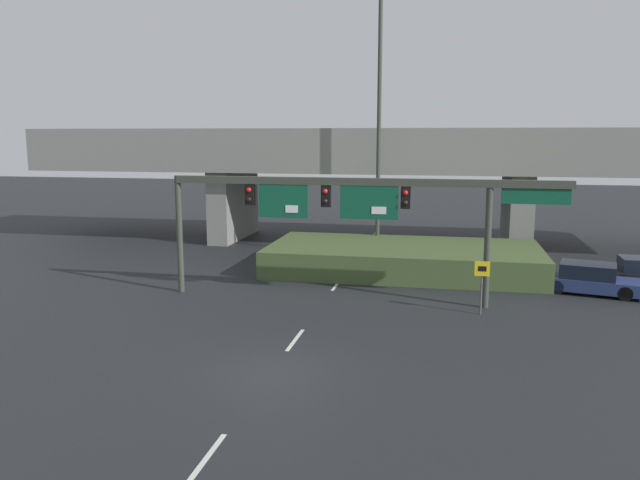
{
  "coord_description": "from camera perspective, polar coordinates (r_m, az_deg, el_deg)",
  "views": [
    {
      "loc": [
        5.11,
        -17.78,
        7.18
      ],
      "look_at": [
        0.0,
        7.3,
        2.88
      ],
      "focal_mm": 35.0,
      "sensor_mm": 36.0,
      "label": 1
    }
  ],
  "objects": [
    {
      "name": "signal_gantry",
      "position": [
        26.8,
        2.82,
        3.63
      ],
      "size": [
        17.12,
        0.44,
        5.39
      ],
      "color": "#383D33",
      "rests_on": "ground"
    },
    {
      "name": "overpass_bridge",
      "position": [
        41.85,
        4.53,
        7.12
      ],
      "size": [
        44.96,
        8.65,
        7.61
      ],
      "color": "gray",
      "rests_on": "ground"
    },
    {
      "name": "speed_limit_sign",
      "position": [
        25.96,
        14.57,
        -3.48
      ],
      "size": [
        0.6,
        0.11,
        2.25
      ],
      "color": "#4C4C4C",
      "rests_on": "ground"
    },
    {
      "name": "lane_markings",
      "position": [
        30.42,
        1.52,
        -4.11
      ],
      "size": [
        0.14,
        36.21,
        0.01
      ],
      "color": "silver",
      "rests_on": "ground"
    },
    {
      "name": "highway_light_pole_near",
      "position": [
        36.33,
        5.44,
        12.41
      ],
      "size": [
        0.7,
        0.36,
        17.3
      ],
      "color": "#383D33",
      "rests_on": "ground"
    },
    {
      "name": "parked_sedan_near_right",
      "position": [
        31.29,
        23.47,
        -3.32
      ],
      "size": [
        4.87,
        2.9,
        1.39
      ],
      "rotation": [
        0.0,
        0.0,
        -0.24
      ],
      "color": "navy",
      "rests_on": "ground"
    },
    {
      "name": "grass_embankment",
      "position": [
        33.53,
        7.65,
        -1.69
      ],
      "size": [
        14.21,
        7.03,
        1.4
      ],
      "color": "#42562D",
      "rests_on": "ground"
    },
    {
      "name": "ground_plane",
      "position": [
        19.84,
        -4.3,
        -11.7
      ],
      "size": [
        160.0,
        160.0,
        0.0
      ],
      "primitive_type": "plane",
      "color": "black"
    }
  ]
}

